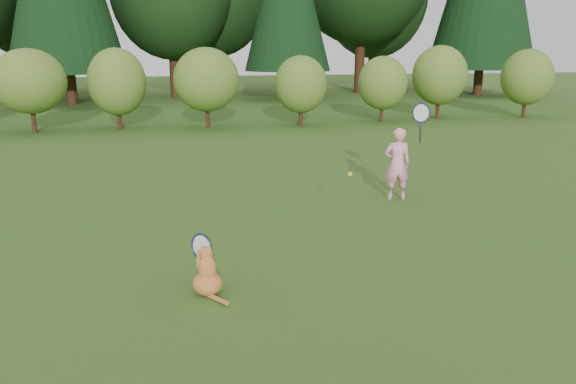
{
  "coord_description": "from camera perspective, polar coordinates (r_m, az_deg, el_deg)",
  "views": [
    {
      "loc": [
        -1.33,
        -6.61,
        2.65
      ],
      "look_at": [
        0.2,
        0.8,
        0.7
      ],
      "focal_mm": 35.0,
      "sensor_mm": 36.0,
      "label": 1
    }
  ],
  "objects": [
    {
      "name": "ground",
      "position": [
        7.24,
        -0.27,
        -7.01
      ],
      "size": [
        100.0,
        100.0,
        0.0
      ],
      "primitive_type": "plane",
      "color": "#234D15",
      "rests_on": "ground"
    },
    {
      "name": "shrub_row",
      "position": [
        19.69,
        -7.9,
        10.67
      ],
      "size": [
        28.0,
        3.0,
        2.8
      ],
      "primitive_type": null,
      "color": "#4E7123",
      "rests_on": "ground"
    },
    {
      "name": "child",
      "position": [
        10.16,
        11.11,
        2.99
      ],
      "size": [
        0.77,
        0.52,
        1.93
      ],
      "rotation": [
        0.0,
        0.0,
        3.0
      ],
      "color": "pink",
      "rests_on": "ground"
    },
    {
      "name": "cat",
      "position": [
        6.31,
        -8.26,
        -7.68
      ],
      "size": [
        0.45,
        0.84,
        0.74
      ],
      "rotation": [
        0.0,
        0.0,
        0.12
      ],
      "color": "#B86323",
      "rests_on": "ground"
    },
    {
      "name": "tennis_ball",
      "position": [
        8.53,
        6.32,
        1.81
      ],
      "size": [
        0.07,
        0.07,
        0.07
      ],
      "color": "yellow",
      "rests_on": "ground"
    }
  ]
}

